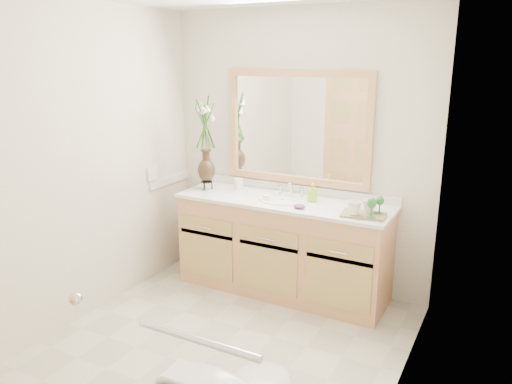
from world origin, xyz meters
The scene contains 22 objects.
floor centered at (0.00, 0.00, 0.00)m, with size 2.60×2.60×0.00m, color beige.
wall_back centered at (0.00, 1.30, 1.20)m, with size 2.40×0.02×2.40m, color silver.
wall_front centered at (0.00, -1.30, 1.20)m, with size 2.40×0.02×2.40m, color silver.
wall_left centered at (-1.20, 0.00, 1.20)m, with size 0.02×2.60×2.40m, color silver.
wall_right centered at (1.20, 0.00, 1.20)m, with size 0.02×2.60×2.40m, color silver.
vanity centered at (0.00, 1.01, 0.40)m, with size 1.80×0.55×0.80m.
counter centered at (0.00, 1.01, 0.82)m, with size 1.84×0.57×0.03m, color white.
sink centered at (0.00, 1.00, 0.78)m, with size 0.38×0.34×0.23m.
mirror centered at (0.00, 1.28, 1.41)m, with size 1.32×0.04×0.97m.
switch_plate centered at (-1.19, 0.76, 0.98)m, with size 0.02×0.12×0.12m, color white.
door centered at (-0.30, -1.29, 1.00)m, with size 0.80×0.03×2.00m, color tan.
grab_bar centered at (0.70, -1.27, 0.95)m, with size 0.03×0.03×0.55m, color silver.
flower_vase centered at (-0.76, 1.00, 1.34)m, with size 0.18×0.18×0.75m.
tumbler centered at (-0.50, 1.13, 0.88)m, with size 0.08×0.08×0.10m, color white.
soap_dish centered at (-0.14, 0.97, 0.84)m, with size 0.10×0.10×0.03m.
soap_bottle centered at (0.23, 1.09, 0.90)m, with size 0.06×0.06×0.14m, color #A0E435.
purple_dish centered at (0.22, 0.85, 0.85)m, with size 0.09×0.08×0.03m, color #532673.
tray centered at (0.72, 0.91, 0.84)m, with size 0.32×0.22×0.02m, color olive.
mug_left centered at (0.66, 0.86, 0.90)m, with size 0.11×0.10×0.11m, color white.
mug_right centered at (0.75, 0.96, 0.90)m, with size 0.11×0.10×0.11m, color white.
goblet_front centered at (0.80, 0.84, 0.95)m, with size 0.07×0.07×0.15m.
goblet_back centered at (0.82, 0.98, 0.94)m, with size 0.06×0.06×0.14m.
Camera 1 is at (1.69, -2.65, 2.00)m, focal length 35.00 mm.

